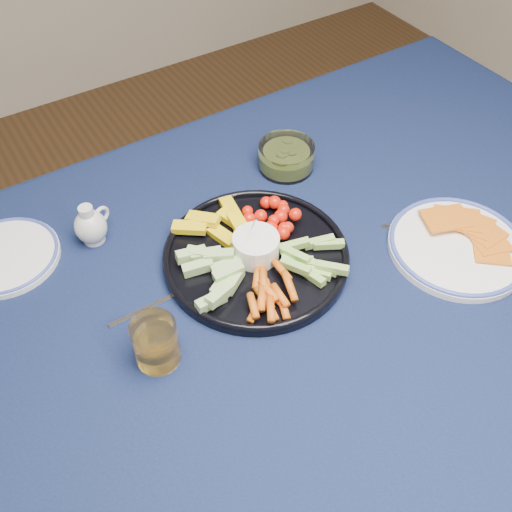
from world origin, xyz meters
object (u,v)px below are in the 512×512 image
pickle_bowl (286,158)px  cheese_plate (458,245)px  side_plate_extra (6,256)px  crudite_platter (255,254)px  dining_table (295,319)px  juice_tumbler (156,344)px  creamer_pitcher (91,226)px

pickle_bowl → cheese_plate: bearing=-70.2°
pickle_bowl → side_plate_extra: bearing=174.4°
crudite_platter → side_plate_extra: bearing=146.9°
side_plate_extra → cheese_plate: bearing=-30.8°
dining_table → crudite_platter: crudite_platter is taller
juice_tumbler → cheese_plate: bearing=-8.7°
dining_table → creamer_pitcher: 0.41m
side_plate_extra → creamer_pitcher: bearing=-14.3°
pickle_bowl → side_plate_extra: (-0.57, 0.06, -0.02)m
creamer_pitcher → dining_table: bearing=-50.2°
crudite_platter → side_plate_extra: size_ratio=1.75×
juice_tumbler → creamer_pitcher: bearing=87.9°
dining_table → juice_tumbler: size_ratio=19.94×
juice_tumbler → dining_table: bearing=-1.2°
creamer_pitcher → crudite_platter: bearing=-42.7°
cheese_plate → dining_table: bearing=165.0°
dining_table → side_plate_extra: 0.54m
cheese_plate → pickle_bowl: bearing=109.8°
creamer_pitcher → pickle_bowl: creamer_pitcher is taller
pickle_bowl → juice_tumbler: juice_tumbler is taller
dining_table → creamer_pitcher: size_ratio=20.24×
dining_table → creamer_pitcher: bearing=129.8°
cheese_plate → side_plate_extra: cheese_plate is taller
dining_table → cheese_plate: size_ratio=6.65×
crudite_platter → pickle_bowl: size_ratio=2.86×
dining_table → juice_tumbler: bearing=178.8°
dining_table → juice_tumbler: juice_tumbler is taller
cheese_plate → side_plate_extra: 0.82m
pickle_bowl → juice_tumbler: size_ratio=1.40×
creamer_pitcher → juice_tumbler: (-0.01, -0.30, 0.00)m
dining_table → pickle_bowl: pickle_bowl is taller
cheese_plate → creamer_pitcher: bearing=145.3°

